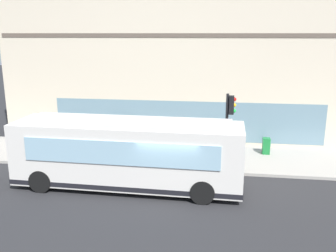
{
  "coord_description": "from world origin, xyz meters",
  "views": [
    {
      "loc": [
        -14.49,
        -1.97,
        6.73
      ],
      "look_at": [
        2.88,
        0.48,
        2.3
      ],
      "focal_mm": 39.47,
      "sensor_mm": 36.0,
      "label": 1
    }
  ],
  "objects_px": {
    "traffic_light_near_corner": "(230,117)",
    "pedestrian_by_light_pole": "(88,143)",
    "newspaper_vending_box": "(266,146)",
    "pedestrian_walking_along_curb": "(117,130)",
    "fire_hydrant": "(167,144)",
    "city_bus_nearside": "(127,154)"
  },
  "relations": [
    {
      "from": "traffic_light_near_corner",
      "to": "pedestrian_by_light_pole",
      "type": "height_order",
      "value": "traffic_light_near_corner"
    },
    {
      "from": "pedestrian_by_light_pole",
      "to": "newspaper_vending_box",
      "type": "relative_size",
      "value": 1.8
    },
    {
      "from": "pedestrian_walking_along_curb",
      "to": "traffic_light_near_corner",
      "type": "bearing_deg",
      "value": -114.77
    },
    {
      "from": "traffic_light_near_corner",
      "to": "fire_hydrant",
      "type": "xyz_separation_m",
      "value": [
        2.55,
        3.42,
        -2.27
      ]
    },
    {
      "from": "traffic_light_near_corner",
      "to": "fire_hydrant",
      "type": "distance_m",
      "value": 4.83
    },
    {
      "from": "city_bus_nearside",
      "to": "newspaper_vending_box",
      "type": "bearing_deg",
      "value": -51.66
    },
    {
      "from": "city_bus_nearside",
      "to": "fire_hydrant",
      "type": "height_order",
      "value": "city_bus_nearside"
    },
    {
      "from": "city_bus_nearside",
      "to": "pedestrian_walking_along_curb",
      "type": "relative_size",
      "value": 6.03
    },
    {
      "from": "fire_hydrant",
      "to": "traffic_light_near_corner",
      "type": "bearing_deg",
      "value": -126.72
    },
    {
      "from": "city_bus_nearside",
      "to": "traffic_light_near_corner",
      "type": "xyz_separation_m",
      "value": [
        2.63,
        -4.46,
        1.22
      ]
    },
    {
      "from": "pedestrian_by_light_pole",
      "to": "traffic_light_near_corner",
      "type": "bearing_deg",
      "value": -92.22
    },
    {
      "from": "pedestrian_by_light_pole",
      "to": "city_bus_nearside",
      "type": "bearing_deg",
      "value": -135.56
    },
    {
      "from": "traffic_light_near_corner",
      "to": "pedestrian_walking_along_curb",
      "type": "relative_size",
      "value": 2.25
    },
    {
      "from": "fire_hydrant",
      "to": "newspaper_vending_box",
      "type": "bearing_deg",
      "value": -89.46
    },
    {
      "from": "pedestrian_walking_along_curb",
      "to": "city_bus_nearside",
      "type": "bearing_deg",
      "value": -159.64
    },
    {
      "from": "city_bus_nearside",
      "to": "pedestrian_by_light_pole",
      "type": "bearing_deg",
      "value": 44.44
    },
    {
      "from": "pedestrian_walking_along_curb",
      "to": "pedestrian_by_light_pole",
      "type": "distance_m",
      "value": 2.84
    },
    {
      "from": "city_bus_nearside",
      "to": "pedestrian_by_light_pole",
      "type": "relative_size",
      "value": 6.23
    },
    {
      "from": "city_bus_nearside",
      "to": "fire_hydrant",
      "type": "distance_m",
      "value": 5.39
    },
    {
      "from": "fire_hydrant",
      "to": "newspaper_vending_box",
      "type": "distance_m",
      "value": 5.59
    },
    {
      "from": "traffic_light_near_corner",
      "to": "pedestrian_by_light_pole",
      "type": "xyz_separation_m",
      "value": [
        0.28,
        7.32,
        -1.7
      ]
    },
    {
      "from": "city_bus_nearside",
      "to": "newspaper_vending_box",
      "type": "height_order",
      "value": "city_bus_nearside"
    }
  ]
}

